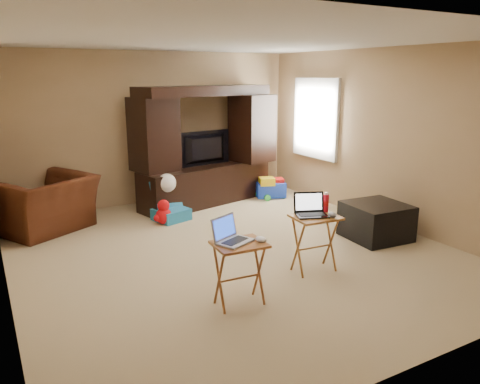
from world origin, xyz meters
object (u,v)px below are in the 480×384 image
entertainment_center (206,146)px  television (207,149)px  recliner (45,204)px  tray_table_left (239,274)px  mouse_right (332,215)px  water_bottle (326,203)px  plush_toy (164,212)px  tray_table_right (315,244)px  laptop_right (312,205)px  ottoman (376,221)px  mouse_left (261,239)px  push_toy (271,187)px  laptop_left (235,230)px  child_rocker (171,200)px

entertainment_center → television: 0.06m
recliner → tray_table_left: recliner is taller
mouse_right → tray_table_left: bearing=-172.9°
water_bottle → plush_toy: bearing=114.5°
entertainment_center → water_bottle: 3.08m
tray_table_left → tray_table_right: (1.10, 0.27, 0.01)m
recliner → laptop_right: size_ratio=3.53×
entertainment_center → television: entertainment_center is taller
ottoman → mouse_left: size_ratio=5.87×
recliner → push_toy: size_ratio=2.29×
recliner → mouse_right: bearing=100.5°
laptop_left → child_rocker: bearing=57.7°
television → recliner: (-2.58, -0.17, -0.55)m
entertainment_center → mouse_right: size_ratio=18.43×
tray_table_right → tray_table_left: bearing=-161.5°
recliner → mouse_right: size_ratio=9.09×
television → laptop_right: 3.10m
tray_table_left → tray_table_right: bearing=17.4°
plush_toy → water_bottle: size_ratio=1.89×
recliner → laptop_left: 3.44m
television → tray_table_right: bearing=77.8°
mouse_right → tray_table_right: bearing=137.3°
laptop_right → mouse_right: (0.17, -0.14, -0.09)m
child_rocker → laptop_right: bearing=-91.1°
child_rocker → laptop_left: laptop_left is taller
push_toy → water_bottle: water_bottle is taller
ottoman → recliner: bearing=146.6°
television → plush_toy: 1.47m
tray_table_right → laptop_left: bearing=-163.3°
push_toy → laptop_right: bearing=-95.1°
entertainment_center → recliner: 2.65m
entertainment_center → recliner: entertainment_center is taller
entertainment_center → mouse_right: entertainment_center is taller
child_rocker → water_bottle: size_ratio=3.11×
television → mouse_left: size_ratio=7.92×
tray_table_left → mouse_right: mouse_right is taller
plush_toy → laptop_left: laptop_left is taller
child_rocker → laptop_left: size_ratio=1.89×
laptop_right → child_rocker: bearing=126.3°
entertainment_center → tray_table_left: size_ratio=3.87×
plush_toy → laptop_right: laptop_right is taller
mouse_left → recliner: bearing=114.3°
laptop_left → tray_table_right: bearing=-11.3°
plush_toy → laptop_left: bearing=-95.9°
recliner → laptop_right: 3.76m
television → child_rocker: (-0.88, -0.57, -0.63)m
tray_table_left → laptop_left: 0.43m
laptop_left → mouse_left: laptop_left is taller
push_toy → tray_table_right: (-1.31, -2.89, 0.13)m
tray_table_right → mouse_right: 0.39m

